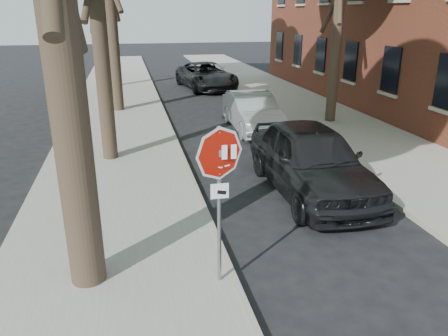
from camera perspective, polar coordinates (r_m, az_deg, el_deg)
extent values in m
plane|color=black|center=(7.65, 4.72, -14.43)|extent=(120.00, 120.00, 0.00)
cube|color=gray|center=(18.52, -13.89, 5.97)|extent=(4.00, 55.00, 0.12)
cube|color=gray|center=(20.15, 11.18, 7.26)|extent=(4.00, 55.00, 0.12)
cube|color=#9E9384|center=(18.57, -7.54, 6.43)|extent=(0.12, 55.00, 0.13)
cube|color=#9E9384|center=(19.43, 5.58, 7.10)|extent=(0.12, 55.00, 0.13)
cylinder|color=gray|center=(6.79, -0.63, -5.24)|extent=(0.06, 0.06, 2.60)
cube|color=#99999E|center=(6.43, -0.61, 1.94)|extent=(0.05, 0.06, 0.10)
cylinder|color=#99999E|center=(6.43, -0.60, 1.93)|extent=(0.76, 0.32, 0.82)
cylinder|color=white|center=(6.42, -0.58, 1.90)|extent=(0.76, 0.32, 0.82)
cylinder|color=#B71307|center=(6.41, -0.57, 1.88)|extent=(0.68, 0.29, 0.74)
cube|color=white|center=(6.36, -2.40, 1.90)|extent=(0.08, 0.00, 0.22)
cube|color=white|center=(6.38, -1.16, 1.98)|extent=(0.08, 0.00, 0.22)
cube|color=white|center=(6.41, 0.06, 2.06)|extent=(0.08, 0.00, 0.22)
cube|color=white|center=(6.44, 1.28, 2.15)|extent=(0.08, 0.00, 0.22)
cube|color=silver|center=(6.44, -1.50, 0.17)|extent=(0.08, 0.00, 0.03)
cube|color=silver|center=(6.47, -0.54, 0.08)|extent=(0.08, 0.00, 0.03)
cube|color=silver|center=(6.48, 0.41, 0.31)|extent=(0.08, 0.00, 0.03)
cube|color=white|center=(6.63, -0.57, -3.03)|extent=(0.28, 0.02, 0.24)
cube|color=black|center=(6.63, -0.30, -3.21)|extent=(0.15, 0.00, 0.08)
cylinder|color=black|center=(27.04, -14.95, 19.83)|extent=(0.40, 0.40, 9.00)
cylinder|color=black|center=(17.89, 14.87, 20.20)|extent=(0.40, 0.40, 9.00)
imported|color=black|center=(10.96, 11.30, 1.14)|extent=(2.06, 5.07, 1.72)
imported|color=#B4B6BD|center=(16.68, 3.71, 7.33)|extent=(1.60, 4.37, 1.43)
imported|color=black|center=(26.08, -2.34, 11.95)|extent=(3.24, 5.75, 1.52)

